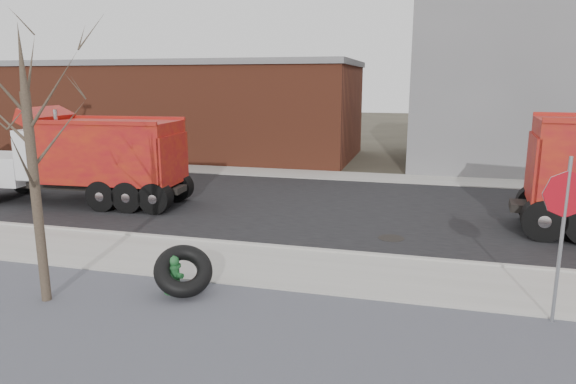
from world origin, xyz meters
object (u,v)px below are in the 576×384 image
(truck_tire, at_px, (183,271))
(dump_truck_red_b, at_px, (85,156))
(stop_sign, at_px, (565,213))
(fire_hydrant, at_px, (174,276))

(truck_tire, relative_size, dump_truck_red_b, 0.20)
(stop_sign, distance_m, dump_truck_red_b, 14.74)
(truck_tire, distance_m, dump_truck_red_b, 9.31)
(truck_tire, height_order, stop_sign, stop_sign)
(stop_sign, relative_size, dump_truck_red_b, 0.38)
(stop_sign, bearing_deg, truck_tire, -164.97)
(truck_tire, distance_m, stop_sign, 7.01)
(stop_sign, bearing_deg, dump_truck_red_b, 167.40)
(fire_hydrant, relative_size, dump_truck_red_b, 0.10)
(fire_hydrant, distance_m, truck_tire, 0.27)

